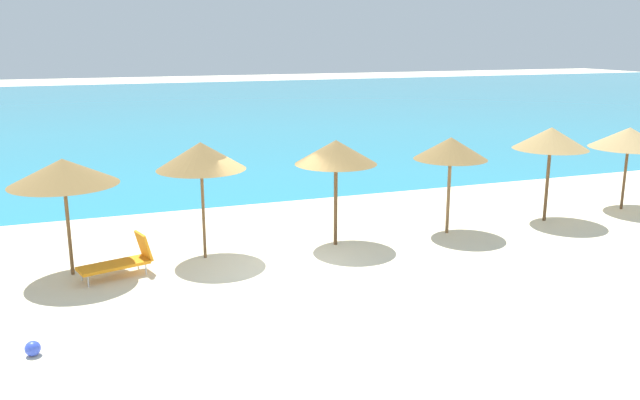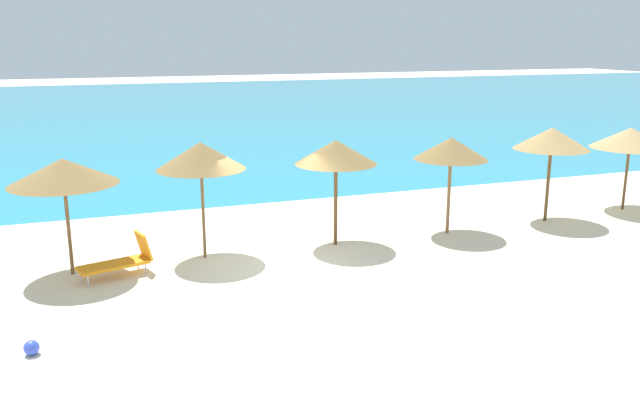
{
  "view_description": "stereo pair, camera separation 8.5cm",
  "coord_description": "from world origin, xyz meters",
  "px_view_note": "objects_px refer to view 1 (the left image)",
  "views": [
    {
      "loc": [
        -4.16,
        -14.16,
        5.27
      ],
      "look_at": [
        1.51,
        1.31,
        1.17
      ],
      "focal_mm": 36.75,
      "sensor_mm": 36.0,
      "label": 1
    },
    {
      "loc": [
        -4.08,
        -14.19,
        5.27
      ],
      "look_at": [
        1.51,
        1.31,
        1.17
      ],
      "focal_mm": 36.75,
      "sensor_mm": 36.0,
      "label": 2
    }
  ],
  "objects_px": {
    "beach_umbrella_3": "(201,156)",
    "beach_umbrella_4": "(336,152)",
    "beach_umbrella_5": "(451,149)",
    "beach_ball": "(33,348)",
    "beach_umbrella_2": "(63,172)",
    "lounge_chair_1": "(122,260)",
    "beach_umbrella_7": "(629,138)",
    "beach_umbrella_6": "(551,138)"
  },
  "relations": [
    {
      "from": "beach_umbrella_3",
      "to": "beach_umbrella_4",
      "type": "xyz_separation_m",
      "value": [
        3.4,
        -0.12,
        -0.09
      ]
    },
    {
      "from": "beach_umbrella_5",
      "to": "beach_ball",
      "type": "height_order",
      "value": "beach_umbrella_5"
    },
    {
      "from": "beach_umbrella_2",
      "to": "beach_umbrella_5",
      "type": "xyz_separation_m",
      "value": [
        9.76,
        -0.08,
        -0.03
      ]
    },
    {
      "from": "beach_umbrella_4",
      "to": "lounge_chair_1",
      "type": "relative_size",
      "value": 1.62
    },
    {
      "from": "beach_umbrella_3",
      "to": "beach_ball",
      "type": "relative_size",
      "value": 10.84
    },
    {
      "from": "beach_umbrella_4",
      "to": "beach_ball",
      "type": "xyz_separation_m",
      "value": [
        -7.09,
        -3.98,
        -2.31
      ]
    },
    {
      "from": "beach_umbrella_2",
      "to": "beach_umbrella_3",
      "type": "xyz_separation_m",
      "value": [
        3.07,
        0.13,
        0.15
      ]
    },
    {
      "from": "beach_umbrella_5",
      "to": "lounge_chair_1",
      "type": "distance_m",
      "value": 8.93
    },
    {
      "from": "beach_umbrella_5",
      "to": "beach_ball",
      "type": "relative_size",
      "value": 10.09
    },
    {
      "from": "beach_umbrella_5",
      "to": "lounge_chair_1",
      "type": "xyz_separation_m",
      "value": [
        -8.69,
        -0.42,
        -1.99
      ]
    },
    {
      "from": "beach_umbrella_2",
      "to": "beach_umbrella_7",
      "type": "distance_m",
      "value": 16.3
    },
    {
      "from": "beach_umbrella_4",
      "to": "beach_umbrella_6",
      "type": "relative_size",
      "value": 1.0
    },
    {
      "from": "lounge_chair_1",
      "to": "beach_ball",
      "type": "bearing_deg",
      "value": 137.79
    },
    {
      "from": "beach_umbrella_5",
      "to": "beach_umbrella_4",
      "type": "bearing_deg",
      "value": 178.62
    },
    {
      "from": "beach_umbrella_3",
      "to": "lounge_chair_1",
      "type": "xyz_separation_m",
      "value": [
        -2.0,
        -0.63,
        -2.16
      ]
    },
    {
      "from": "beach_umbrella_2",
      "to": "beach_umbrella_6",
      "type": "distance_m",
      "value": 13.13
    },
    {
      "from": "beach_umbrella_3",
      "to": "beach_umbrella_6",
      "type": "distance_m",
      "value": 10.06
    },
    {
      "from": "beach_umbrella_3",
      "to": "beach_umbrella_7",
      "type": "relative_size",
      "value": 1.11
    },
    {
      "from": "beach_umbrella_3",
      "to": "beach_ball",
      "type": "distance_m",
      "value": 6.02
    },
    {
      "from": "beach_umbrella_4",
      "to": "beach_ball",
      "type": "distance_m",
      "value": 8.45
    },
    {
      "from": "beach_umbrella_3",
      "to": "beach_umbrella_6",
      "type": "xyz_separation_m",
      "value": [
        10.06,
        -0.09,
        -0.09
      ]
    },
    {
      "from": "beach_umbrella_4",
      "to": "beach_umbrella_5",
      "type": "height_order",
      "value": "beach_umbrella_4"
    },
    {
      "from": "beach_umbrella_5",
      "to": "beach_ball",
      "type": "distance_m",
      "value": 11.32
    },
    {
      "from": "beach_umbrella_7",
      "to": "beach_umbrella_5",
      "type": "bearing_deg",
      "value": -176.7
    },
    {
      "from": "beach_umbrella_2",
      "to": "beach_umbrella_7",
      "type": "xyz_separation_m",
      "value": [
        16.3,
        0.3,
        -0.13
      ]
    },
    {
      "from": "beach_umbrella_4",
      "to": "beach_umbrella_5",
      "type": "distance_m",
      "value": 3.3
    },
    {
      "from": "beach_umbrella_7",
      "to": "beach_umbrella_3",
      "type": "bearing_deg",
      "value": -179.24
    },
    {
      "from": "beach_umbrella_2",
      "to": "beach_umbrella_7",
      "type": "height_order",
      "value": "beach_umbrella_2"
    },
    {
      "from": "beach_umbrella_5",
      "to": "beach_umbrella_6",
      "type": "relative_size",
      "value": 0.96
    },
    {
      "from": "beach_umbrella_6",
      "to": "beach_ball",
      "type": "height_order",
      "value": "beach_umbrella_6"
    },
    {
      "from": "beach_umbrella_6",
      "to": "beach_ball",
      "type": "xyz_separation_m",
      "value": [
        -13.76,
        -4.0,
        -2.32
      ]
    },
    {
      "from": "beach_umbrella_4",
      "to": "beach_umbrella_6",
      "type": "distance_m",
      "value": 6.66
    },
    {
      "from": "beach_umbrella_2",
      "to": "beach_ball",
      "type": "bearing_deg",
      "value": -99.03
    },
    {
      "from": "beach_umbrella_7",
      "to": "beach_ball",
      "type": "bearing_deg",
      "value": -165.84
    },
    {
      "from": "beach_umbrella_7",
      "to": "beach_ball",
      "type": "relative_size",
      "value": 9.77
    },
    {
      "from": "beach_umbrella_6",
      "to": "beach_umbrella_2",
      "type": "bearing_deg",
      "value": -179.86
    },
    {
      "from": "beach_umbrella_5",
      "to": "beach_umbrella_7",
      "type": "relative_size",
      "value": 1.03
    },
    {
      "from": "beach_umbrella_5",
      "to": "lounge_chair_1",
      "type": "height_order",
      "value": "beach_umbrella_5"
    },
    {
      "from": "beach_umbrella_4",
      "to": "beach_ball",
      "type": "relative_size",
      "value": 10.42
    },
    {
      "from": "beach_umbrella_4",
      "to": "beach_umbrella_2",
      "type": "bearing_deg",
      "value": -179.97
    },
    {
      "from": "lounge_chair_1",
      "to": "beach_ball",
      "type": "distance_m",
      "value": 3.87
    },
    {
      "from": "beach_umbrella_6",
      "to": "beach_umbrella_7",
      "type": "relative_size",
      "value": 1.07
    }
  ]
}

